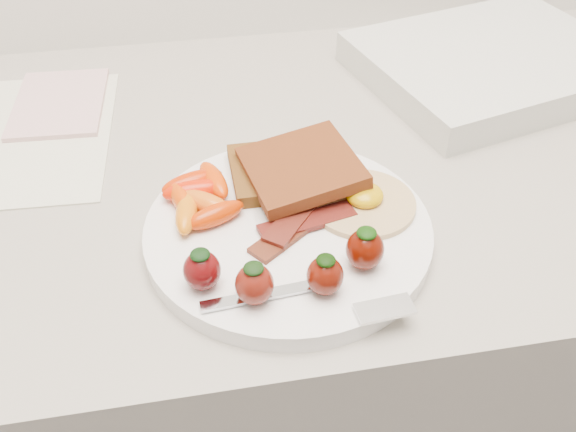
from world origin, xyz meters
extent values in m
cube|color=gray|center=(0.00, 1.70, 0.45)|extent=(2.00, 0.60, 0.90)
cylinder|color=white|center=(-0.03, 1.56, 0.91)|extent=(0.27, 0.27, 0.02)
cube|color=#341309|center=(-0.03, 1.63, 0.93)|extent=(0.09, 0.09, 0.01)
cube|color=#411F09|center=(0.00, 1.62, 0.94)|extent=(0.12, 0.12, 0.02)
cylinder|color=beige|center=(0.05, 1.57, 0.92)|extent=(0.10, 0.10, 0.01)
ellipsoid|color=#D1A004|center=(0.05, 1.58, 0.93)|extent=(0.04, 0.04, 0.02)
cube|color=#4A110A|center=(-0.03, 1.55, 0.92)|extent=(0.09, 0.08, 0.00)
cube|color=#410F0A|center=(-0.01, 1.55, 0.92)|extent=(0.10, 0.04, 0.00)
cube|color=#470F09|center=(-0.02, 1.56, 0.92)|extent=(0.08, 0.09, 0.00)
ellipsoid|color=red|center=(-0.11, 1.61, 0.93)|extent=(0.06, 0.02, 0.02)
ellipsoid|color=orange|center=(-0.10, 1.59, 0.93)|extent=(0.06, 0.05, 0.02)
ellipsoid|color=orange|center=(-0.12, 1.58, 0.93)|extent=(0.03, 0.06, 0.02)
ellipsoid|color=#DC3A01|center=(-0.09, 1.62, 0.93)|extent=(0.04, 0.06, 0.02)
ellipsoid|color=red|center=(-0.11, 1.63, 0.93)|extent=(0.07, 0.04, 0.02)
ellipsoid|color=#C12D00|center=(-0.09, 1.57, 0.93)|extent=(0.06, 0.04, 0.02)
ellipsoid|color=#DF4001|center=(-0.12, 1.60, 0.93)|extent=(0.03, 0.05, 0.02)
ellipsoid|color=#4E0709|center=(-0.11, 1.49, 0.94)|extent=(0.03, 0.03, 0.04)
ellipsoid|color=black|center=(-0.11, 1.49, 0.95)|extent=(0.02, 0.02, 0.01)
ellipsoid|color=#5F140B|center=(-0.07, 1.47, 0.94)|extent=(0.03, 0.03, 0.04)
ellipsoid|color=black|center=(-0.07, 1.47, 0.95)|extent=(0.02, 0.02, 0.01)
ellipsoid|color=#510F05|center=(-0.01, 1.47, 0.94)|extent=(0.03, 0.03, 0.03)
ellipsoid|color=black|center=(-0.01, 1.47, 0.95)|extent=(0.02, 0.02, 0.01)
ellipsoid|color=#490B02|center=(0.03, 1.49, 0.94)|extent=(0.03, 0.03, 0.04)
ellipsoid|color=black|center=(0.03, 1.49, 0.96)|extent=(0.02, 0.02, 0.01)
cube|color=silver|center=(-0.06, 1.47, 0.92)|extent=(0.12, 0.02, 0.00)
cube|color=silver|center=(0.03, 1.44, 0.92)|extent=(0.05, 0.03, 0.00)
cube|color=beige|center=(-0.30, 1.78, 0.90)|extent=(0.21, 0.28, 0.00)
cube|color=beige|center=(-0.26, 1.84, 0.91)|extent=(0.11, 0.16, 0.01)
cube|color=silver|center=(0.29, 1.82, 0.92)|extent=(0.38, 0.33, 0.04)
camera|label=1|loc=(-0.11, 1.12, 1.32)|focal=40.00mm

